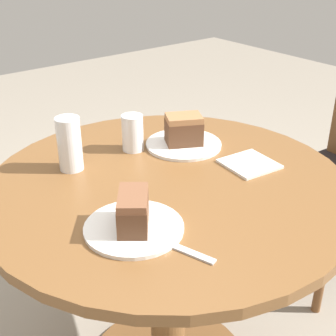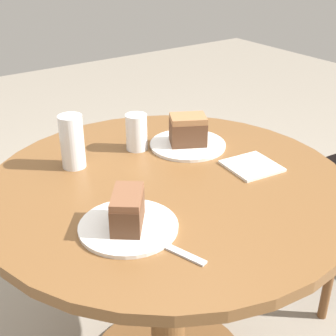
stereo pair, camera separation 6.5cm
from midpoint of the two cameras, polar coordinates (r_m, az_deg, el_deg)
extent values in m
cylinder|color=brown|center=(1.53, 1.25, -14.28)|extent=(0.11, 0.11, 0.71)
cylinder|color=brown|center=(1.31, 1.41, -2.15)|extent=(1.02, 1.02, 0.03)
cylinder|color=brown|center=(2.12, 12.74, -7.05)|extent=(0.04, 0.04, 0.44)
cylinder|color=brown|center=(1.94, 20.10, -11.94)|extent=(0.04, 0.04, 0.44)
cylinder|color=brown|center=(2.39, 20.08, -3.83)|extent=(0.04, 0.04, 0.44)
cylinder|color=white|center=(1.11, -3.18, -7.16)|extent=(0.24, 0.24, 0.01)
cylinder|color=white|center=(1.51, 3.64, 2.84)|extent=(0.24, 0.24, 0.01)
cube|color=brown|center=(1.08, -3.23, -5.46)|extent=(0.14, 0.13, 0.07)
cube|color=brown|center=(1.06, -3.29, -3.52)|extent=(0.13, 0.12, 0.02)
cube|color=brown|center=(1.50, 3.69, 4.33)|extent=(0.13, 0.14, 0.08)
cube|color=#9E6B42|center=(1.48, 3.74, 6.01)|extent=(0.12, 0.14, 0.02)
cylinder|color=beige|center=(1.48, -2.59, 3.77)|extent=(0.06, 0.06, 0.08)
cylinder|color=white|center=(1.47, -2.61, 4.38)|extent=(0.07, 0.07, 0.12)
cylinder|color=silver|center=(1.38, -10.19, 2.08)|extent=(0.06, 0.06, 0.10)
cylinder|color=white|center=(1.37, -10.29, 3.16)|extent=(0.07, 0.07, 0.16)
cube|color=silver|center=(1.40, 11.48, 0.22)|extent=(0.16, 0.16, 0.01)
cube|color=silver|center=(1.04, 2.76, -10.03)|extent=(0.15, 0.06, 0.00)
camera|label=1|loc=(0.03, -88.56, 0.74)|focal=50.00mm
camera|label=2|loc=(0.03, 91.44, -0.74)|focal=50.00mm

